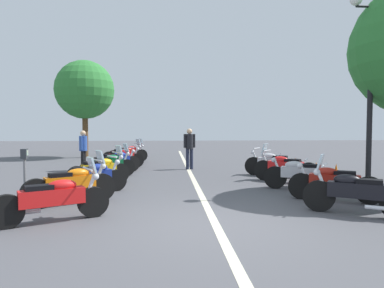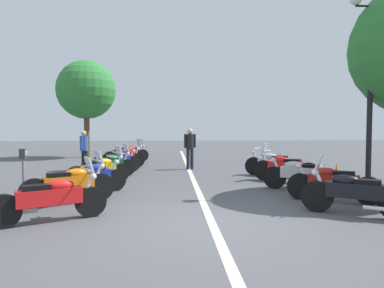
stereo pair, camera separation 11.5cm
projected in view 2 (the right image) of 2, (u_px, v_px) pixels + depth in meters
ground_plane at (213, 225)px, 6.25m from camera, size 80.00×80.00×0.00m
lane_centre_stripe at (191, 174)px, 13.08m from camera, size 25.66×0.16×0.01m
motorcycle_left_row_0 at (52, 198)px, 6.46m from camera, size 1.14×1.94×1.19m
motorcycle_left_row_1 at (70, 184)px, 7.93m from camera, size 1.23×1.89×1.22m
motorcycle_left_row_2 at (91, 177)px, 9.25m from camera, size 1.14×1.76×0.98m
motorcycle_left_row_3 at (100, 170)px, 10.72m from camera, size 1.21×1.75×1.20m
motorcycle_left_row_4 at (109, 164)px, 12.29m from camera, size 1.07×1.84×1.19m
motorcycle_left_row_5 at (117, 161)px, 13.49m from camera, size 1.33×1.78×0.99m
motorcycle_left_row_6 at (123, 158)px, 14.99m from camera, size 1.02×1.87×1.00m
motorcycle_left_row_7 at (126, 155)px, 16.47m from camera, size 1.27×1.93×1.22m
motorcycle_left_row_8 at (129, 153)px, 17.76m from camera, size 1.02×1.97×1.20m
motorcycle_right_row_0 at (353, 192)px, 6.92m from camera, size 1.23×1.84×1.22m
motorcycle_right_row_1 at (333, 183)px, 8.20m from camera, size 1.14×1.96×1.00m
motorcycle_right_row_2 at (300, 174)px, 9.72m from camera, size 1.09×1.91×1.00m
motorcycle_right_row_3 at (285, 167)px, 11.21m from camera, size 1.36×1.82×1.23m
motorcycle_right_row_4 at (274, 163)px, 12.49m from camera, size 1.31×1.91×1.02m
street_lamp_twin_globe at (371, 59)px, 9.18m from camera, size 0.32×1.22×5.31m
parking_meter at (23, 166)px, 7.79m from camera, size 0.19×0.14×1.29m
traffic_cone_0 at (336, 174)px, 11.01m from camera, size 0.36×0.36×0.61m
traffic_cone_1 at (316, 171)px, 11.64m from camera, size 0.36×0.36×0.61m
traffic_cone_2 at (296, 166)px, 13.20m from camera, size 0.36×0.36×0.61m
bystander_0 at (84, 147)px, 14.16m from camera, size 0.53×0.32×1.64m
bystander_1 at (190, 145)px, 14.56m from camera, size 0.32×0.50×1.72m
roadside_tree_0 at (86, 90)px, 20.16m from camera, size 3.39×3.39×5.65m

